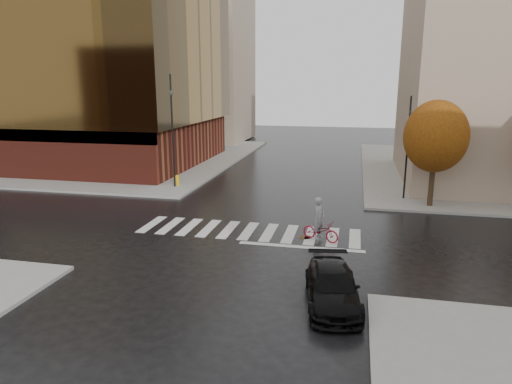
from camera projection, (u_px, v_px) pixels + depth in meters
ground at (246, 234)px, 23.57m from camera, size 120.00×120.00×0.00m
sidewalk_nw at (99, 156)px, 47.87m from camera, size 30.00×30.00×0.15m
crosswalk at (249, 231)px, 24.05m from camera, size 12.00×3.00×0.01m
office_glass at (65, 75)px, 43.30m from camera, size 27.00×19.00×16.00m
building_nw_far at (193, 63)px, 59.66m from camera, size 14.00×12.00×20.00m
tree_ne_a at (436, 137)px, 27.47m from camera, size 3.80×3.80×6.50m
sedan at (332, 287)px, 16.04m from camera, size 2.43×4.63×1.28m
cyclist at (320, 226)px, 22.45m from camera, size 2.04×1.40×2.20m
traffic_light_nw at (172, 123)px, 32.57m from camera, size 0.22×0.19×8.05m
traffic_light_ne at (408, 142)px, 29.42m from camera, size 0.17×0.19×6.67m
fire_hydrant at (177, 180)px, 33.97m from camera, size 0.28×0.28×0.79m
manhole at (305, 237)px, 23.06m from camera, size 0.82×0.82×0.01m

